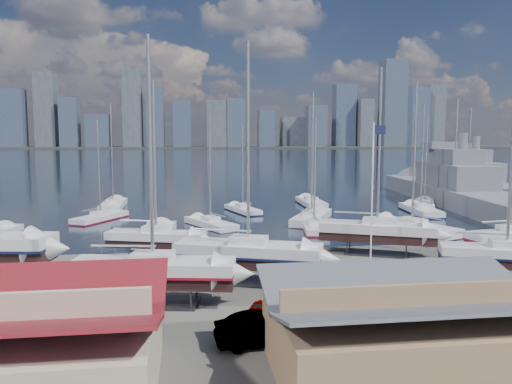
{
  "coord_description": "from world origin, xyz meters",
  "views": [
    {
      "loc": [
        -9.64,
        -45.97,
        10.32
      ],
      "look_at": [
        -2.18,
        8.0,
        4.6
      ],
      "focal_mm": 35.0,
      "sensor_mm": 36.0,
      "label": 1
    }
  ],
  "objects": [
    {
      "name": "sailboat_cradle_1",
      "position": [
        -11.85,
        -14.86,
        2.1
      ],
      "size": [
        10.64,
        4.67,
        16.59
      ],
      "rotation": [
        0.0,
        0.0,
        -0.18
      ],
      "color": "#2D2D33",
      "rests_on": "ground"
    },
    {
      "name": "sailboat_moored_6",
      "position": [
        4.6,
        8.64,
        0.31
      ],
      "size": [
        3.83,
        9.19,
        13.32
      ],
      "rotation": [
        0.0,
        0.0,
        1.42
      ],
      "color": "black",
      "rests_on": "water"
    },
    {
      "name": "sailboat_moored_10",
      "position": [
        22.61,
        19.24,
        0.31
      ],
      "size": [
        4.18,
        10.88,
        15.86
      ],
      "rotation": [
        0.0,
        0.0,
        1.45
      ],
      "color": "black",
      "rests_on": "water"
    },
    {
      "name": "sailboat_moored_3",
      "position": [
        -12.91,
        5.71,
        0.31
      ],
      "size": [
        3.96,
        11.62,
        17.1
      ],
      "rotation": [
        0.0,
        0.0,
        1.5
      ],
      "color": "black",
      "rests_on": "water"
    },
    {
      "name": "skyline",
      "position": [
        -7.83,
        553.76,
        39.09
      ],
      "size": [
        639.14,
        43.8,
        107.69
      ],
      "color": "#475166",
      "rests_on": "far_shore"
    },
    {
      "name": "sailboat_moored_9",
      "position": [
        15.32,
        6.38,
        0.32
      ],
      "size": [
        7.1,
        11.91,
        17.38
      ],
      "rotation": [
        0.0,
        0.0,
        1.93
      ],
      "color": "black",
      "rests_on": "water"
    },
    {
      "name": "sailboat_moored_5",
      "position": [
        -1.92,
        23.71,
        0.31
      ],
      "size": [
        4.73,
        8.99,
        12.94
      ],
      "rotation": [
        0.0,
        0.0,
        1.85
      ],
      "color": "black",
      "rests_on": "water"
    },
    {
      "name": "sailboat_moored_4",
      "position": [
        -7.0,
        12.35,
        0.32
      ],
      "size": [
        6.21,
        9.21,
        13.61
      ],
      "rotation": [
        0.0,
        0.0,
        2.02
      ],
      "color": "black",
      "rests_on": "water"
    },
    {
      "name": "car_b",
      "position": [
        -5.93,
        -22.05,
        0.81
      ],
      "size": [
        5.03,
        2.09,
        1.62
      ],
      "primitive_type": "imported",
      "rotation": [
        0.0,
        0.0,
        1.65
      ],
      "color": "gray",
      "rests_on": "ground"
    },
    {
      "name": "sailboat_moored_8",
      "position": [
        9.52,
        29.61,
        0.31
      ],
      "size": [
        3.23,
        10.67,
        15.85
      ],
      "rotation": [
        0.0,
        0.0,
        1.55
      ],
      "color": "black",
      "rests_on": "water"
    },
    {
      "name": "car_c",
      "position": [
        -1.7,
        -19.03,
        0.82
      ],
      "size": [
        3.01,
        6.01,
        1.63
      ],
      "primitive_type": "imported",
      "rotation": [
        0.0,
        0.0,
        -0.05
      ],
      "color": "gray",
      "rests_on": "ground"
    },
    {
      "name": "sailboat_moored_2",
      "position": [
        -20.73,
        30.62,
        0.32
      ],
      "size": [
        3.25,
        10.99,
        16.52
      ],
      "rotation": [
        0.0,
        0.0,
        1.59
      ],
      "color": "black",
      "rests_on": "water"
    },
    {
      "name": "sailboat_cradle_3",
      "position": [
        -5.35,
        -10.91,
        2.13
      ],
      "size": [
        11.02,
        6.57,
        17.13
      ],
      "rotation": [
        0.0,
        0.0,
        -0.36
      ],
      "color": "#2D2D33",
      "rests_on": "ground"
    },
    {
      "name": "shed_grey",
      "position": [
        0.0,
        -26.0,
        2.15
      ],
      "size": [
        12.6,
        8.4,
        4.17
      ],
      "color": "#8C6B4C",
      "rests_on": "ground"
    },
    {
      "name": "sailboat_moored_11",
      "position": [
        26.12,
        25.08,
        0.31
      ],
      "size": [
        6.65,
        9.93,
        14.52
      ],
      "rotation": [
        0.0,
        0.0,
        1.12
      ],
      "color": "black",
      "rests_on": "water"
    },
    {
      "name": "sailboat_moored_1",
      "position": [
        -20.72,
        19.01,
        0.31
      ],
      "size": [
        6.42,
        9.08,
        13.38
      ],
      "rotation": [
        0.0,
        0.0,
        1.08
      ],
      "color": "black",
      "rests_on": "water"
    },
    {
      "name": "naval_ship_east",
      "position": [
        33.2,
        29.3,
        1.67
      ],
      "size": [
        15.09,
        52.71,
        18.69
      ],
      "rotation": [
        0.0,
        0.0,
        1.44
      ],
      "color": "slate",
      "rests_on": "water"
    },
    {
      "name": "sailboat_cradle_2",
      "position": [
        -12.35,
        -3.32,
        1.97
      ],
      "size": [
        8.69,
        4.71,
        13.85
      ],
      "rotation": [
        0.0,
        0.0,
        -0.3
      ],
      "color": "#2D2D33",
      "rests_on": "ground"
    },
    {
      "name": "ground",
      "position": [
        0.0,
        -10.0,
        0.0
      ],
      "size": [
        1400.0,
        1400.0,
        0.0
      ],
      "primitive_type": "plane",
      "color": "#605E59",
      "rests_on": "ground"
    },
    {
      "name": "far_shore",
      "position": [
        0.0,
        560.0,
        1.1
      ],
      "size": [
        1400.0,
        80.0,
        2.2
      ],
      "primitive_type": "cube",
      "color": "#2D332D",
      "rests_on": "ground"
    },
    {
      "name": "flagpole",
      "position": [
        4.91,
        -8.44,
        6.69
      ],
      "size": [
        1.03,
        0.12,
        11.66
      ],
      "color": "white",
      "rests_on": "ground"
    },
    {
      "name": "car_a",
      "position": [
        -5.84,
        -19.79,
        0.68
      ],
      "size": [
        3.02,
        4.27,
        1.35
      ],
      "primitive_type": "imported",
      "rotation": [
        0.0,
        0.0,
        -0.4
      ],
      "color": "gray",
      "rests_on": "ground"
    },
    {
      "name": "sailboat_cradle_4",
      "position": [
        7.25,
        -3.63,
        2.11
      ],
      "size": [
        10.45,
        6.84,
        16.58
      ],
      "rotation": [
        0.0,
        0.0,
        -0.43
      ],
      "color": "#2D2D33",
      "rests_on": "ground"
    },
    {
      "name": "sailboat_cradle_6",
      "position": [
        17.96,
        -6.89,
        1.94
      ],
      "size": [
        8.44,
        3.78,
        13.4
      ],
      "rotation": [
        0.0,
        0.0,
        0.19
      ],
      "color": "#2D2D33",
      "rests_on": "ground"
    },
    {
      "name": "sailboat_moored_7",
      "position": [
        5.81,
        14.55,
        0.32
      ],
      "size": [
        7.73,
        11.45,
        16.93
      ],
      "rotation": [
        0.0,
        0.0,
        1.12
      ],
      "color": "black",
      "rests_on": "water"
    },
    {
      "name": "water",
      "position": [
        0.0,
        300.0,
        -0.15
      ],
      "size": [
        1400.0,
        600.0,
        0.4
      ],
      "primitive_type": "cube",
      "color": "#1A253C",
      "rests_on": "ground"
    },
    {
      "name": "sailboat_cradle_5",
      "position": [
        13.05,
        -13.6,
        2.02
      ],
      "size": [
        9.48,
        5.74,
        14.92
      ],
      "rotation": [
        0.0,
        0.0,
        -0.37
      ],
      "color": "#2D2D33",
      "rests_on": "ground"
    },
    {
      "name": "naval_ship_west",
      "position": [
        44.62,
        44.45,
        1.66
      ],
      "size": [
        7.74,
        45.18,
        18.06
      ],
      "rotation": [
        0.0,
        0.0,
        1.56
      ],
      "color": "slate",
      "rests_on": "water"
    }
  ]
}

